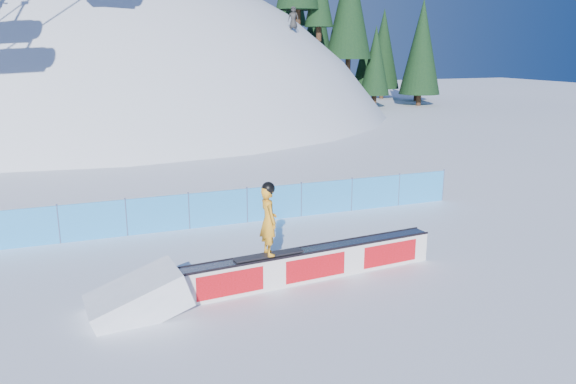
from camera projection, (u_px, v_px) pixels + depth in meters
name	position (u px, v px, depth m)	size (l,w,h in m)	color
ground	(186.00, 285.00, 14.22)	(160.00, 160.00, 0.00)	white
snow_hill	(114.00, 291.00, 56.70)	(64.00, 64.00, 64.00)	silver
treeline	(348.00, 12.00, 55.39)	(22.44, 10.28, 20.00)	#352215
safety_fence	(158.00, 214.00, 18.14)	(22.05, 0.05, 1.30)	#2D92E0
rail_box	(312.00, 264.00, 14.47)	(7.11, 1.09, 0.85)	white
snow_ramp	(139.00, 313.00, 12.71)	(2.12, 1.42, 0.80)	white
snowboarder	(268.00, 220.00, 13.63)	(1.81, 0.65, 1.87)	black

